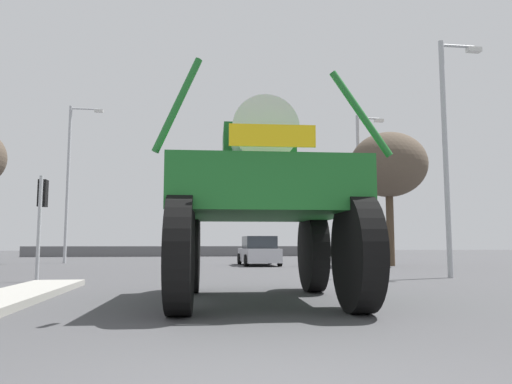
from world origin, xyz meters
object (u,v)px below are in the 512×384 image
(oversize_sprayer, at_px, (260,200))
(traffic_signal_near_right, at_px, (349,208))
(streetlight_near_right, at_px, (448,145))
(streetlight_far_right, at_px, (361,181))
(sedan_ahead, at_px, (259,252))
(traffic_signal_near_left, at_px, (42,205))
(streetlight_far_left, at_px, (70,175))
(bare_tree_right, at_px, (388,165))

(oversize_sprayer, xyz_separation_m, traffic_signal_near_right, (3.89, 5.97, 0.33))
(streetlight_near_right, bearing_deg, streetlight_far_right, 87.09)
(streetlight_near_right, xyz_separation_m, streetlight_far_right, (0.51, 10.05, 0.02))
(traffic_signal_near_right, bearing_deg, streetlight_near_right, -4.98)
(oversize_sprayer, relative_size, sedan_ahead, 1.37)
(traffic_signal_near_left, relative_size, streetlight_far_left, 0.34)
(streetlight_far_right, relative_size, bare_tree_right, 1.19)
(traffic_signal_near_right, bearing_deg, streetlight_far_right, 67.84)
(streetlight_near_right, relative_size, streetlight_far_right, 0.99)
(bare_tree_right, bearing_deg, oversize_sprayer, -121.99)
(sedan_ahead, xyz_separation_m, traffic_signal_near_right, (1.70, -9.74, 1.62))
(traffic_signal_near_right, bearing_deg, streetlight_far_left, 131.50)
(sedan_ahead, distance_m, traffic_signal_near_left, 12.79)
(sedan_ahead, bearing_deg, traffic_signal_near_left, 138.81)
(sedan_ahead, relative_size, bare_tree_right, 0.60)
(streetlight_near_right, bearing_deg, streetlight_far_left, 137.93)
(traffic_signal_near_left, bearing_deg, streetlight_far_left, 100.41)
(streetlight_near_right, xyz_separation_m, streetlight_far_left, (-15.86, 14.32, 0.64))
(sedan_ahead, xyz_separation_m, traffic_signal_near_left, (-8.13, -9.74, 1.62))
(bare_tree_right, bearing_deg, traffic_signal_near_left, -151.14)
(sedan_ahead, distance_m, streetlight_far_left, 12.36)
(traffic_signal_near_left, bearing_deg, bare_tree_right, 28.86)
(streetlight_far_right, height_order, bare_tree_right, streetlight_far_right)
(traffic_signal_near_left, xyz_separation_m, streetlight_far_right, (13.80, 9.75, 2.21))
(traffic_signal_near_left, distance_m, streetlight_far_left, 14.53)
(bare_tree_right, bearing_deg, streetlight_far_right, 119.71)
(oversize_sprayer, bearing_deg, bare_tree_right, -29.36)
(traffic_signal_near_right, distance_m, streetlight_far_left, 18.93)
(traffic_signal_near_left, bearing_deg, traffic_signal_near_right, -0.00)
(oversize_sprayer, relative_size, streetlight_far_left, 0.61)
(sedan_ahead, xyz_separation_m, streetlight_far_right, (5.67, 0.01, 3.83))
(oversize_sprayer, distance_m, bare_tree_right, 16.91)
(sedan_ahead, xyz_separation_m, streetlight_far_left, (-10.71, 4.28, 4.45))
(oversize_sprayer, bearing_deg, sedan_ahead, -5.33)
(streetlight_near_right, height_order, bare_tree_right, streetlight_near_right)
(streetlight_far_left, bearing_deg, traffic_signal_near_right, -48.50)
(traffic_signal_near_left, distance_m, traffic_signal_near_right, 9.83)
(traffic_signal_near_left, xyz_separation_m, bare_tree_right, (14.73, 8.12, 2.86))
(traffic_signal_near_left, height_order, streetlight_far_left, streetlight_far_left)
(traffic_signal_near_right, distance_m, streetlight_far_right, 10.76)
(oversize_sprayer, xyz_separation_m, streetlight_far_right, (7.86, 15.72, 2.54))
(traffic_signal_near_left, relative_size, streetlight_far_right, 0.39)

